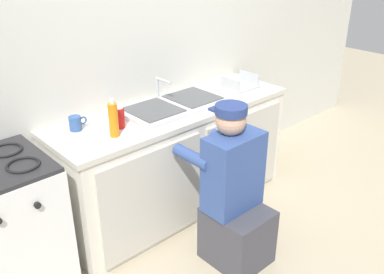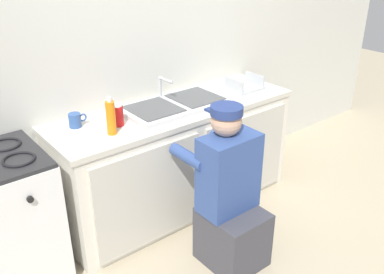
{
  "view_description": "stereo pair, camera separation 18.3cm",
  "coord_description": "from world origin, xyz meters",
  "px_view_note": "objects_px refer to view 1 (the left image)",
  "views": [
    {
      "loc": [
        -1.89,
        -1.97,
        2.03
      ],
      "look_at": [
        0.0,
        0.1,
        0.69
      ],
      "focal_mm": 40.0,
      "sensor_mm": 36.0,
      "label": 1
    },
    {
      "loc": [
        -1.75,
        -2.09,
        2.03
      ],
      "look_at": [
        0.0,
        0.1,
        0.69
      ],
      "focal_mm": 40.0,
      "sensor_mm": 36.0,
      "label": 2
    }
  ],
  "objects_px": {
    "dish_rack_tray": "(239,85)",
    "soap_bottle_orange": "(113,120)",
    "plumber_person": "(234,200)",
    "stove_range": "(6,229)",
    "coffee_mug": "(76,123)",
    "soda_cup_red": "(119,117)",
    "sink_double_basin": "(174,105)"
  },
  "relations": [
    {
      "from": "dish_rack_tray",
      "to": "soap_bottle_orange",
      "type": "height_order",
      "value": "soap_bottle_orange"
    },
    {
      "from": "plumber_person",
      "to": "stove_range",
      "type": "bearing_deg",
      "value": 148.93
    },
    {
      "from": "coffee_mug",
      "to": "dish_rack_tray",
      "type": "xyz_separation_m",
      "value": [
        1.41,
        -0.16,
        -0.02
      ]
    },
    {
      "from": "soda_cup_red",
      "to": "coffee_mug",
      "type": "bearing_deg",
      "value": 146.08
    },
    {
      "from": "sink_double_basin",
      "to": "coffee_mug",
      "type": "relative_size",
      "value": 6.35
    },
    {
      "from": "stove_range",
      "to": "coffee_mug",
      "type": "distance_m",
      "value": 0.77
    },
    {
      "from": "stove_range",
      "to": "plumber_person",
      "type": "bearing_deg",
      "value": -31.07
    },
    {
      "from": "soap_bottle_orange",
      "to": "coffee_mug",
      "type": "bearing_deg",
      "value": 118.32
    },
    {
      "from": "soda_cup_red",
      "to": "stove_range",
      "type": "bearing_deg",
      "value": 177.88
    },
    {
      "from": "plumber_person",
      "to": "soap_bottle_orange",
      "type": "relative_size",
      "value": 4.42
    },
    {
      "from": "stove_range",
      "to": "coffee_mug",
      "type": "height_order",
      "value": "coffee_mug"
    },
    {
      "from": "coffee_mug",
      "to": "soda_cup_red",
      "type": "relative_size",
      "value": 0.83
    },
    {
      "from": "stove_range",
      "to": "dish_rack_tray",
      "type": "xyz_separation_m",
      "value": [
        2.01,
        -0.04,
        0.45
      ]
    },
    {
      "from": "plumber_person",
      "to": "soap_bottle_orange",
      "type": "xyz_separation_m",
      "value": [
        -0.49,
        0.61,
        0.52
      ]
    },
    {
      "from": "stove_range",
      "to": "coffee_mug",
      "type": "xyz_separation_m",
      "value": [
        0.59,
        0.12,
        0.47
      ]
    },
    {
      "from": "soap_bottle_orange",
      "to": "soda_cup_red",
      "type": "bearing_deg",
      "value": 44.23
    },
    {
      "from": "sink_double_basin",
      "to": "coffee_mug",
      "type": "bearing_deg",
      "value": 170.49
    },
    {
      "from": "soap_bottle_orange",
      "to": "plumber_person",
      "type": "bearing_deg",
      "value": -51.29
    },
    {
      "from": "sink_double_basin",
      "to": "dish_rack_tray",
      "type": "bearing_deg",
      "value": -3.25
    },
    {
      "from": "plumber_person",
      "to": "dish_rack_tray",
      "type": "relative_size",
      "value": 3.94
    },
    {
      "from": "soda_cup_red",
      "to": "soap_bottle_orange",
      "type": "xyz_separation_m",
      "value": [
        -0.1,
        -0.09,
        0.04
      ]
    },
    {
      "from": "soap_bottle_orange",
      "to": "dish_rack_tray",
      "type": "bearing_deg",
      "value": 3.92
    },
    {
      "from": "coffee_mug",
      "to": "dish_rack_tray",
      "type": "relative_size",
      "value": 0.45
    },
    {
      "from": "sink_double_basin",
      "to": "stove_range",
      "type": "xyz_separation_m",
      "value": [
        -1.32,
        -0.0,
        -0.45
      ]
    },
    {
      "from": "sink_double_basin",
      "to": "soap_bottle_orange",
      "type": "xyz_separation_m",
      "value": [
        -0.6,
        -0.13,
        0.09
      ]
    },
    {
      "from": "sink_double_basin",
      "to": "soap_bottle_orange",
      "type": "bearing_deg",
      "value": -168.03
    },
    {
      "from": "plumber_person",
      "to": "soda_cup_red",
      "type": "relative_size",
      "value": 7.26
    },
    {
      "from": "stove_range",
      "to": "soap_bottle_orange",
      "type": "bearing_deg",
      "value": -9.71
    },
    {
      "from": "coffee_mug",
      "to": "soap_bottle_orange",
      "type": "height_order",
      "value": "soap_bottle_orange"
    },
    {
      "from": "sink_double_basin",
      "to": "plumber_person",
      "type": "distance_m",
      "value": 0.85
    },
    {
      "from": "stove_range",
      "to": "coffee_mug",
      "type": "bearing_deg",
      "value": 11.89
    },
    {
      "from": "plumber_person",
      "to": "dish_rack_tray",
      "type": "xyz_separation_m",
      "value": [
        0.79,
        0.69,
        0.43
      ]
    }
  ]
}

